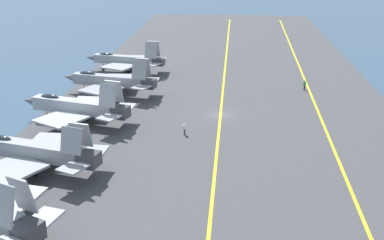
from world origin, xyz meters
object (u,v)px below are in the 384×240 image
(parked_jet_second, at_px, (32,151))
(parked_jet_third, at_px, (76,107))
(crew_green_vest, at_px, (305,85))
(parked_jet_fourth, at_px, (110,81))
(parked_jet_fifth, at_px, (126,60))
(crew_white_vest, at_px, (185,128))

(parked_jet_second, bearing_deg, parked_jet_third, 0.05)
(crew_green_vest, bearing_deg, parked_jet_third, 119.44)
(parked_jet_third, xyz_separation_m, parked_jet_fourth, (13.53, -1.61, 0.12))
(parked_jet_second, height_order, parked_jet_fifth, parked_jet_fifth)
(crew_white_vest, bearing_deg, parked_jet_third, 78.74)
(parked_jet_second, distance_m, parked_jet_fourth, 29.00)
(parked_jet_fourth, relative_size, crew_green_vest, 9.32)
(crew_green_vest, bearing_deg, parked_jet_fourth, 100.26)
(parked_jet_third, height_order, crew_white_vest, parked_jet_third)
(crew_white_vest, bearing_deg, parked_jet_second, 127.88)
(parked_jet_fourth, height_order, crew_green_vest, parked_jet_fourth)
(parked_jet_second, xyz_separation_m, crew_white_vest, (12.28, -15.79, -1.50))
(parked_jet_fourth, relative_size, parked_jet_fifth, 1.01)
(parked_jet_second, distance_m, crew_green_vest, 49.13)
(parked_jet_fourth, relative_size, crew_white_vest, 9.94)
(parked_jet_third, distance_m, crew_green_vest, 39.69)
(parked_jet_third, height_order, parked_jet_fourth, parked_jet_fourth)
(parked_jet_third, bearing_deg, crew_green_vest, -60.56)
(parked_jet_fifth, height_order, crew_green_vest, parked_jet_fifth)
(crew_white_vest, bearing_deg, parked_jet_fourth, 40.41)
(parked_jet_second, bearing_deg, crew_green_vest, -44.67)
(parked_jet_fourth, xyz_separation_m, crew_green_vest, (5.96, -32.93, -1.59))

